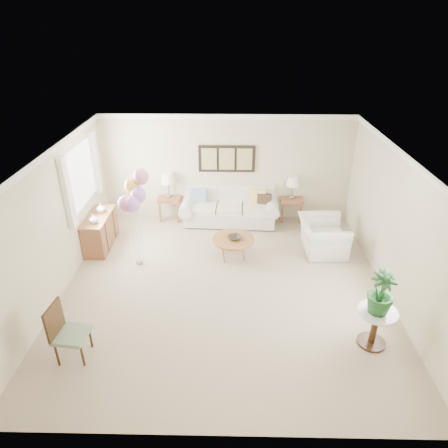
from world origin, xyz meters
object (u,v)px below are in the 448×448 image
object	(u,v)px
accent_chair	(66,331)
balloon_cluster	(134,194)
sofa	(230,209)
armchair	(322,236)
coffee_table	(234,240)

from	to	relation	value
accent_chair	balloon_cluster	xyz separation A→B (m)	(0.56, 2.52, 1.09)
balloon_cluster	sofa	bearing A→B (deg)	47.22
armchair	sofa	bearing A→B (deg)	54.72
balloon_cluster	coffee_table	bearing A→B (deg)	9.51
sofa	balloon_cluster	bearing A→B (deg)	-132.78
accent_chair	balloon_cluster	world-z (taller)	balloon_cluster
sofa	balloon_cluster	world-z (taller)	balloon_cluster
balloon_cluster	armchair	bearing A→B (deg)	9.13
sofa	armchair	world-z (taller)	sofa
sofa	accent_chair	bearing A→B (deg)	-117.89
sofa	coffee_table	xyz separation A→B (m)	(0.09, -1.64, 0.06)
coffee_table	accent_chair	distance (m)	3.76
sofa	coffee_table	world-z (taller)	sofa
sofa	coffee_table	bearing A→B (deg)	-86.98
sofa	coffee_table	size ratio (longest dim) A/B	2.76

